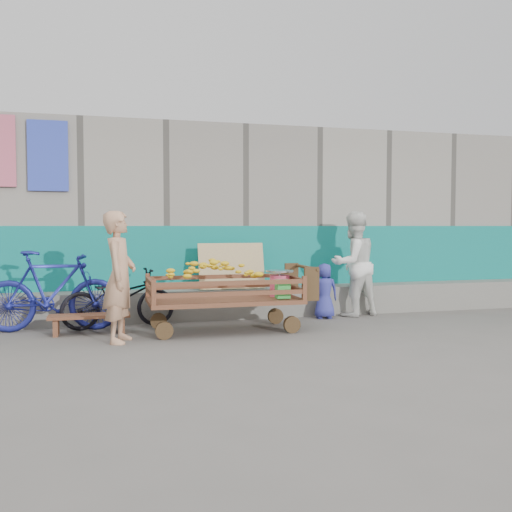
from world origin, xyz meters
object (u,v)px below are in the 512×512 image
object	(u,v)px
child	(324,291)
bicycle_blue	(52,291)
bench	(89,320)
vendor_man	(120,277)
bicycle_dark	(119,299)
woman	(354,264)
banana_cart	(221,284)

from	to	relation	value
child	bicycle_blue	size ratio (longest dim) A/B	0.47
bench	vendor_man	size ratio (longest dim) A/B	0.65
bench	bicycle_blue	xyz separation A→B (m)	(-0.47, 0.32, 0.35)
vendor_man	bicycle_dark	world-z (taller)	vendor_man
bench	bicycle_blue	bearing A→B (deg)	145.93
woman	bicycle_blue	distance (m)	4.43
woman	bicycle_blue	xyz separation A→B (m)	(-4.42, -0.18, -0.27)
vendor_man	bench	bearing A→B (deg)	45.98
bench	bicycle_blue	world-z (taller)	bicycle_blue
banana_cart	bicycle_blue	size ratio (longest dim) A/B	1.22
vendor_man	woman	size ratio (longest dim) A/B	0.97
banana_cart	bicycle_dark	xyz separation A→B (m)	(-1.31, 0.60, -0.22)
bicycle_blue	child	bearing A→B (deg)	-84.51
vendor_man	banana_cart	bearing A→B (deg)	-58.46
banana_cart	child	xyz separation A→B (m)	(1.72, 0.63, -0.21)
banana_cart	bench	world-z (taller)	banana_cart
bench	vendor_man	xyz separation A→B (m)	(0.37, -0.63, 0.60)
vendor_man	woman	world-z (taller)	woman
bench	bicycle_dark	size ratio (longest dim) A/B	0.66
bicycle_dark	woman	bearing A→B (deg)	-95.73
banana_cart	bench	distance (m)	1.76
woman	bicycle_dark	distance (m)	3.59
banana_cart	woman	xyz separation A→B (m)	(2.26, 0.76, 0.18)
bicycle_dark	bicycle_blue	xyz separation A→B (m)	(-0.85, -0.03, 0.13)
woman	bicycle_dark	size ratio (longest dim) A/B	1.05
banana_cart	woman	bearing A→B (deg)	18.61
bench	woman	size ratio (longest dim) A/B	0.63
vendor_man	bicycle_dark	bearing A→B (deg)	15.03
bench	woman	xyz separation A→B (m)	(3.95, 0.50, 0.62)
woman	child	bearing A→B (deg)	-0.77
vendor_man	child	bearing A→B (deg)	-56.02
bench	bicycle_dark	bearing A→B (deg)	42.52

